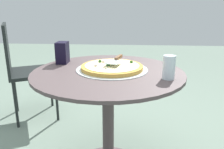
{
  "coord_description": "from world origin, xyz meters",
  "views": [
    {
      "loc": [
        1.3,
        0.12,
        1.06
      ],
      "look_at": [
        -0.03,
        0.02,
        0.65
      ],
      "focal_mm": 37.1,
      "sensor_mm": 36.0,
      "label": 1
    }
  ],
  "objects": [
    {
      "name": "patio_table",
      "position": [
        0.0,
        0.0,
        0.51
      ],
      "size": [
        0.89,
        0.89,
        0.68
      ],
      "color": "#4F4243",
      "rests_on": "ground"
    },
    {
      "name": "napkin_dispenser",
      "position": [
        -0.17,
        -0.32,
        0.75
      ],
      "size": [
        0.1,
        0.07,
        0.14
      ],
      "primitive_type": "cube",
      "rotation": [
        0.0,
        0.0,
        3.14
      ],
      "color": "black",
      "rests_on": "patio_table"
    },
    {
      "name": "pizza_on_tray",
      "position": [
        -0.03,
        0.02,
        0.7
      ],
      "size": [
        0.43,
        0.43,
        0.05
      ],
      "color": "silver",
      "rests_on": "patio_table"
    },
    {
      "name": "drinking_cup",
      "position": [
        0.13,
        0.33,
        0.75
      ],
      "size": [
        0.07,
        0.07,
        0.12
      ],
      "primitive_type": "cylinder",
      "color": "silver",
      "rests_on": "patio_table"
    },
    {
      "name": "pizza_server",
      "position": [
        -0.08,
        0.04,
        0.74
      ],
      "size": [
        0.22,
        0.1,
        0.02
      ],
      "color": "silver",
      "rests_on": "pizza_on_tray"
    },
    {
      "name": "patio_chair_near",
      "position": [
        -0.69,
        -0.85,
        0.52
      ],
      "size": [
        0.56,
        0.56,
        0.9
      ],
      "color": "black",
      "rests_on": "ground"
    }
  ]
}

